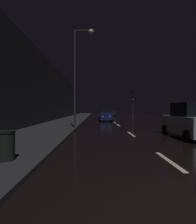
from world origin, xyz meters
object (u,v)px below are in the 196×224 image
object	(u,v)px
car_distant_taillights	(112,113)
car_parked_right_near	(189,122)
streetlamp_overhead	(79,65)
trash_bin_curbside	(6,145)
car_approaching_headlights	(105,115)
traffic_light_far_right	(133,98)

from	to	relation	value
car_distant_taillights	car_parked_right_near	bearing A→B (deg)	-177.48
streetlamp_overhead	trash_bin_curbside	world-z (taller)	streetlamp_overhead
car_distant_taillights	car_approaching_headlights	bearing A→B (deg)	171.23
car_parked_right_near	car_distant_taillights	xyz separation A→B (m)	(-1.46, 33.34, -0.11)
trash_bin_curbside	car_approaching_headlights	xyz separation A→B (m)	(4.27, 20.14, 0.33)
streetlamp_overhead	trash_bin_curbside	size ratio (longest dim) A/B	9.19
car_approaching_headlights	car_parked_right_near	distance (m)	15.69
trash_bin_curbside	car_approaching_headlights	world-z (taller)	car_approaching_headlights
car_approaching_headlights	trash_bin_curbside	bearing A→B (deg)	-11.98
streetlamp_overhead	car_parked_right_near	xyz separation A→B (m)	(7.13, -4.20, -4.54)
streetlamp_overhead	car_distant_taillights	size ratio (longest dim) A/B	2.26
car_distant_taillights	streetlamp_overhead	bearing A→B (deg)	169.00
car_parked_right_near	car_approaching_headlights	bearing A→B (deg)	15.84
streetlamp_overhead	car_approaching_headlights	distance (m)	12.15
trash_bin_curbside	car_approaching_headlights	size ratio (longest dim) A/B	0.23
trash_bin_curbside	car_parked_right_near	distance (m)	9.94
car_distant_taillights	traffic_light_far_right	bearing A→B (deg)	-170.65
trash_bin_curbside	car_parked_right_near	world-z (taller)	car_parked_right_near
streetlamp_overhead	car_approaching_headlights	size ratio (longest dim) A/B	2.08
trash_bin_curbside	car_parked_right_near	bearing A→B (deg)	30.55
car_approaching_headlights	streetlamp_overhead	bearing A→B (deg)	-14.66
car_distant_taillights	trash_bin_curbside	bearing A→B (deg)	169.53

